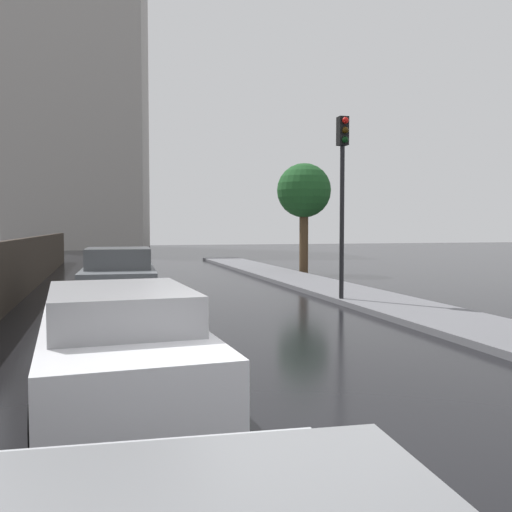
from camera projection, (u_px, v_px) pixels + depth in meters
name	position (u px, v px, depth m)	size (l,w,h in m)	color
ground	(335.00, 456.00, 5.04)	(120.00, 120.00, 0.00)	black
car_grey_near_kerb	(119.00, 275.00, 14.86)	(2.06, 4.19, 1.50)	slate
car_white_far_ahead	(119.00, 342.00, 6.51)	(2.02, 4.68, 1.37)	silver
traffic_light	(343.00, 174.00, 14.85)	(0.26, 0.39, 4.82)	black
street_tree_near	(304.00, 192.00, 24.73)	(2.39, 2.39, 4.86)	#4C3823
distant_tower	(81.00, 83.00, 53.47)	(13.43, 11.81, 37.03)	#9E9993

